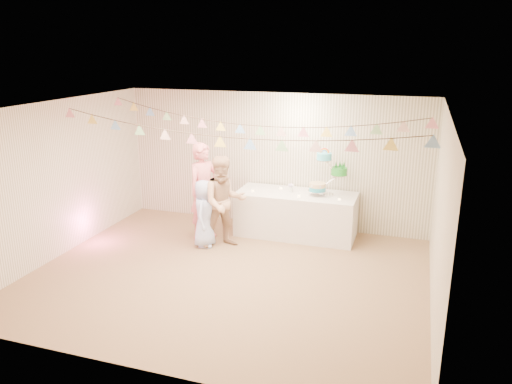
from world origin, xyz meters
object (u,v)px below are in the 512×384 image
(person_adult_b, at_px, (224,202))
(person_adult_a, at_px, (204,191))
(table, at_px, (296,214))
(person_child, at_px, (204,213))
(cake_stand, at_px, (327,177))

(person_adult_b, bearing_deg, person_adult_a, 114.36)
(table, xyz_separation_m, person_adult_a, (-1.57, -0.64, 0.48))
(person_adult_a, bearing_deg, person_child, -131.59)
(person_child, bearing_deg, table, -61.18)
(table, bearing_deg, person_adult_b, -139.42)
(person_adult_a, distance_m, person_child, 0.49)
(cake_stand, bearing_deg, person_adult_b, -149.17)
(person_adult_b, bearing_deg, person_child, 156.64)
(person_adult_a, bearing_deg, person_adult_b, -93.55)
(cake_stand, distance_m, person_adult_b, 1.92)
(cake_stand, height_order, person_adult_b, person_adult_b)
(table, distance_m, cake_stand, 0.93)
(person_adult_a, bearing_deg, table, -42.39)
(table, relative_size, person_child, 1.81)
(person_adult_a, bearing_deg, cake_stand, -46.51)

